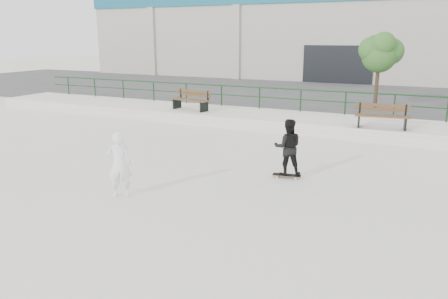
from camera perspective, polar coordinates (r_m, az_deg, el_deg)
The scene contains 11 objects.
ground at distance 11.31m, azimuth -10.40°, elevation -5.57°, with size 120.00×120.00×0.00m, color beige.
ledge at distance 19.47m, azimuth 6.00°, elevation 3.87°, with size 30.00×3.00×0.50m, color beige.
parking_strip at distance 27.54m, azimuth 11.96°, elevation 6.79°, with size 60.00×14.00×0.50m, color #3A3A3A.
railing at distance 20.53m, azimuth 7.30°, elevation 7.20°, with size 28.00×0.06×1.03m.
commercial_building at distance 41.05m, azimuth 17.09°, elevation 15.02°, with size 44.20×16.33×8.00m.
bench_left at distance 20.49m, azimuth -4.31°, elevation 6.44°, with size 2.06×0.94×0.92m.
bench_right at distance 17.35m, azimuth 19.96°, elevation 4.09°, with size 2.01×0.81×0.90m.
tree at distance 21.87m, azimuth 19.73°, elevation 11.97°, with size 1.99×1.77×3.55m.
skateboard at distance 12.36m, azimuth 8.20°, elevation -3.35°, with size 0.80×0.34×0.09m.
standing_skater at distance 12.14m, azimuth 8.34°, elevation 0.30°, with size 0.77×0.60×1.58m, color black.
seated_skater at distance 10.94m, azimuth -13.52°, elevation -1.92°, with size 0.60×0.39×1.64m, color white.
Camera 1 is at (6.30, -8.56, 3.86)m, focal length 35.00 mm.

